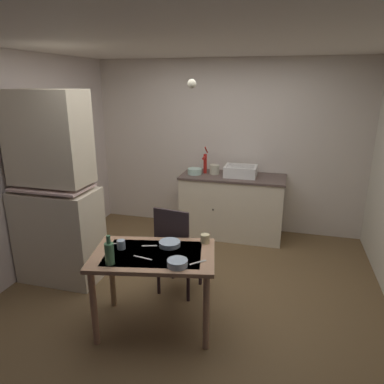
{
  "coord_description": "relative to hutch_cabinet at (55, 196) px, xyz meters",
  "views": [
    {
      "loc": [
        0.87,
        -3.27,
        2.17
      ],
      "look_at": [
        -0.04,
        0.11,
        1.09
      ],
      "focal_mm": 33.18,
      "sensor_mm": 36.0,
      "label": 1
    }
  ],
  "objects": [
    {
      "name": "ceiling_slab",
      "position": [
        1.52,
        0.13,
        1.57
      ],
      "size": [
        4.08,
        3.89,
        0.1
      ],
      "primitive_type": "cube",
      "color": "silver"
    },
    {
      "name": "dining_table",
      "position": [
        1.34,
        -0.52,
        -0.36
      ],
      "size": [
        1.18,
        0.87,
        0.74
      ],
      "color": "tan",
      "rests_on": "ground"
    },
    {
      "name": "stoneware_crock",
      "position": [
        1.41,
        1.74,
        -0.02
      ],
      "size": [
        0.14,
        0.14,
        0.13
      ],
      "primitive_type": "cylinder",
      "color": "beige",
      "rests_on": "counter_cabinet"
    },
    {
      "name": "serving_spoon",
      "position": [
        1.75,
        -0.59,
        -0.25
      ],
      "size": [
        0.13,
        0.12,
        0.0
      ],
      "primitive_type": "cube",
      "rotation": [
        0.0,
        0.0,
        0.77
      ],
      "color": "beige",
      "rests_on": "dining_table"
    },
    {
      "name": "table_knife",
      "position": [
        1.28,
        -0.63,
        -0.25
      ],
      "size": [
        0.18,
        0.04,
        0.0
      ],
      "primitive_type": "cube",
      "rotation": [
        0.0,
        0.0,
        6.12
      ],
      "color": "silver",
      "rests_on": "dining_table"
    },
    {
      "name": "hand_pump",
      "position": [
        1.26,
        1.75,
        0.09
      ],
      "size": [
        0.05,
        0.27,
        0.39
      ],
      "color": "#B21E19",
      "rests_on": "counter_cabinet"
    },
    {
      "name": "ground_plane",
      "position": [
        1.52,
        0.13,
        -0.99
      ],
      "size": [
        4.98,
        4.98,
        0.0
      ],
      "primitive_type": "plane",
      "color": "brown"
    },
    {
      "name": "sink_basin",
      "position": [
        1.79,
        1.7,
        -0.01
      ],
      "size": [
        0.44,
        0.34,
        0.15
      ],
      "color": "white",
      "rests_on": "counter_cabinet"
    },
    {
      "name": "pendant_bulb",
      "position": [
        1.54,
        0.02,
        1.17
      ],
      "size": [
        0.08,
        0.08,
        0.08
      ],
      "primitive_type": "sphere",
      "color": "#F9EFCC"
    },
    {
      "name": "soup_bowl_small",
      "position": [
        1.43,
        -0.35,
        -0.23
      ],
      "size": [
        0.2,
        0.2,
        0.04
      ],
      "primitive_type": "cylinder",
      "color": "#9EB2C6",
      "rests_on": "dining_table"
    },
    {
      "name": "wall_left",
      "position": [
        -0.51,
        0.13,
        0.27
      ],
      "size": [
        0.1,
        3.89,
        2.51
      ],
      "primitive_type": "cube",
      "color": "beige",
      "rests_on": "ground"
    },
    {
      "name": "wall_back",
      "position": [
        1.52,
        2.07,
        0.27
      ],
      "size": [
        4.08,
        0.1,
        2.51
      ],
      "primitive_type": "cube",
      "color": "beige",
      "rests_on": "ground"
    },
    {
      "name": "serving_bowl_wide",
      "position": [
        1.61,
        -0.69,
        -0.22
      ],
      "size": [
        0.17,
        0.17,
        0.06
      ],
      "primitive_type": "cylinder",
      "color": "#9EB2C6",
      "rests_on": "dining_table"
    },
    {
      "name": "mug_tall",
      "position": [
        1.72,
        -0.2,
        -0.21
      ],
      "size": [
        0.08,
        0.08,
        0.08
      ],
      "primitive_type": "cylinder",
      "color": "beige",
      "rests_on": "dining_table"
    },
    {
      "name": "glass_bottle",
      "position": [
        1.06,
        -0.8,
        -0.15
      ],
      "size": [
        0.08,
        0.08,
        0.25
      ],
      "color": "#4C7F56",
      "rests_on": "dining_table"
    },
    {
      "name": "teaspoon_by_cup",
      "position": [
        0.91,
        -0.46,
        -0.25
      ],
      "size": [
        0.12,
        0.1,
        0.0
      ],
      "primitive_type": "cube",
      "rotation": [
        0.0,
        0.0,
        0.63
      ],
      "color": "beige",
      "rests_on": "dining_table"
    },
    {
      "name": "teaspoon_near_bowl",
      "position": [
        1.25,
        -0.4,
        -0.25
      ],
      "size": [
        0.14,
        0.06,
        0.0
      ],
      "primitive_type": "cube",
      "rotation": [
        0.0,
        0.0,
        0.29
      ],
      "color": "beige",
      "rests_on": "dining_table"
    },
    {
      "name": "counter_cabinet",
      "position": [
        1.68,
        1.7,
        -0.53
      ],
      "size": [
        1.47,
        0.64,
        0.9
      ],
      "color": "beige",
      "rests_on": "ground"
    },
    {
      "name": "mug_dark",
      "position": [
        1.02,
        -0.52,
        -0.21
      ],
      "size": [
        0.07,
        0.07,
        0.08
      ],
      "primitive_type": "cylinder",
      "color": "#9EB2C6",
      "rests_on": "dining_table"
    },
    {
      "name": "mixing_bowl_counter",
      "position": [
        1.13,
        1.65,
        -0.04
      ],
      "size": [
        0.2,
        0.2,
        0.08
      ],
      "primitive_type": "cylinder",
      "color": "#ADD1C1",
      "rests_on": "counter_cabinet"
    },
    {
      "name": "hutch_cabinet",
      "position": [
        0.0,
        0.0,
        0.0
      ],
      "size": [
        0.89,
        0.51,
        2.11
      ],
      "color": "beige",
      "rests_on": "ground"
    },
    {
      "name": "chair_far_side",
      "position": [
        1.37,
        0.04,
        -0.48
      ],
      "size": [
        0.45,
        0.45,
        0.98
      ],
      "color": "#2E1E23",
      "rests_on": "ground"
    }
  ]
}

